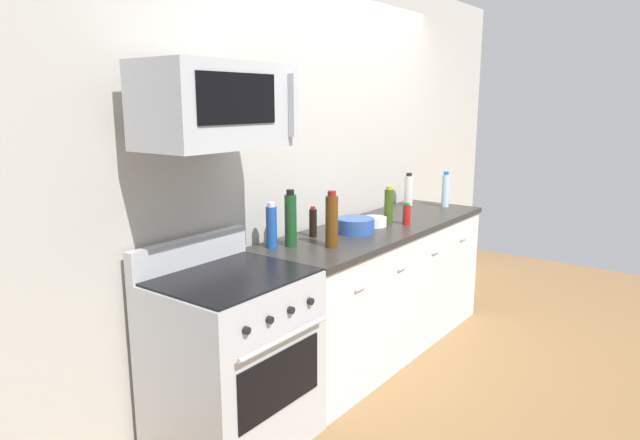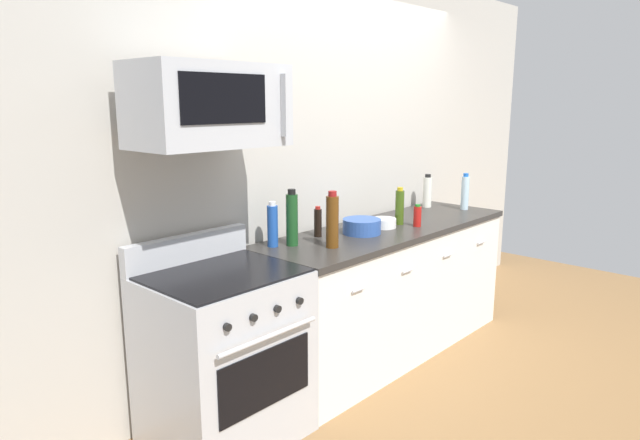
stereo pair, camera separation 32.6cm
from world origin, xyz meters
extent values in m
plane|color=olive|center=(0.00, 0.00, 0.00)|extent=(6.29, 6.29, 0.00)
cube|color=#B7B2A8|center=(0.00, 0.41, 1.35)|extent=(5.24, 0.10, 2.70)
cube|color=silver|center=(0.00, 0.00, 0.44)|extent=(2.12, 0.62, 0.88)
cube|color=#2D2B28|center=(0.00, 0.00, 0.90)|extent=(2.15, 0.65, 0.04)
cube|color=black|center=(0.00, -0.28, 0.05)|extent=(2.12, 0.02, 0.10)
cylinder|color=silver|center=(-0.74, -0.32, 0.72)|extent=(0.10, 0.02, 0.02)
cylinder|color=silver|center=(-0.25, -0.32, 0.72)|extent=(0.10, 0.02, 0.02)
cylinder|color=silver|center=(0.25, -0.32, 0.72)|extent=(0.10, 0.02, 0.02)
cylinder|color=silver|center=(0.74, -0.32, 0.72)|extent=(0.10, 0.02, 0.02)
cube|color=#B7BABF|center=(-1.45, 0.00, 0.46)|extent=(0.76, 0.64, 0.91)
cube|color=black|center=(-1.45, -0.32, 0.45)|extent=(0.58, 0.01, 0.30)
cylinder|color=#B7BABF|center=(-1.45, -0.35, 0.68)|extent=(0.61, 0.02, 0.02)
cube|color=#B7BABF|center=(-1.45, 0.29, 0.99)|extent=(0.76, 0.06, 0.16)
cube|color=black|center=(-1.45, 0.00, 0.92)|extent=(0.73, 0.61, 0.01)
cylinder|color=black|center=(-1.68, -0.33, 0.79)|extent=(0.04, 0.02, 0.04)
cylinder|color=black|center=(-1.53, -0.33, 0.79)|extent=(0.04, 0.02, 0.04)
cylinder|color=black|center=(-1.37, -0.33, 0.79)|extent=(0.04, 0.02, 0.04)
cylinder|color=black|center=(-1.22, -0.33, 0.79)|extent=(0.04, 0.02, 0.04)
cube|color=#B7BABF|center=(-1.45, 0.05, 1.75)|extent=(0.74, 0.40, 0.40)
cube|color=black|center=(-1.51, -0.15, 1.78)|extent=(0.48, 0.01, 0.22)
cube|color=#B7BABF|center=(-1.15, -0.17, 1.75)|extent=(0.02, 0.04, 0.30)
cylinder|color=#385114|center=(0.11, -0.01, 1.04)|extent=(0.06, 0.06, 0.24)
cylinder|color=#B29919|center=(0.11, -0.01, 1.17)|extent=(0.04, 0.04, 0.02)
cylinder|color=black|center=(-0.55, 0.17, 1.01)|extent=(0.05, 0.05, 0.18)
cylinder|color=maroon|center=(-0.55, 0.17, 1.11)|extent=(0.03, 0.03, 0.02)
cylinder|color=silver|center=(0.92, -0.07, 1.05)|extent=(0.06, 0.06, 0.26)
cylinder|color=blue|center=(0.92, -0.07, 1.20)|extent=(0.04, 0.04, 0.03)
cylinder|color=silver|center=(0.81, 0.21, 1.04)|extent=(0.07, 0.07, 0.25)
cylinder|color=black|center=(0.81, 0.21, 1.18)|extent=(0.05, 0.05, 0.02)
cylinder|color=#1E4CA5|center=(-0.92, 0.19, 1.04)|extent=(0.06, 0.06, 0.25)
cylinder|color=silver|center=(-0.92, 0.19, 1.18)|extent=(0.04, 0.04, 0.02)
cylinder|color=#59330F|center=(-0.69, -0.08, 1.07)|extent=(0.08, 0.08, 0.31)
cylinder|color=maroon|center=(-0.69, -0.08, 1.24)|extent=(0.05, 0.05, 0.03)
cylinder|color=#19471E|center=(-0.82, 0.13, 1.08)|extent=(0.07, 0.07, 0.31)
cylinder|color=black|center=(-0.82, 0.13, 1.25)|extent=(0.05, 0.05, 0.03)
cylinder|color=#B21914|center=(0.13, -0.14, 0.99)|extent=(0.05, 0.05, 0.14)
cylinder|color=#19721E|center=(0.13, -0.14, 1.07)|extent=(0.04, 0.04, 0.01)
cylinder|color=#2D519E|center=(-0.29, 0.01, 0.97)|extent=(0.25, 0.25, 0.10)
torus|color=#2D519E|center=(-0.29, 0.01, 1.01)|extent=(0.25, 0.25, 0.01)
cylinder|color=#2D519E|center=(-0.29, 0.01, 0.93)|extent=(0.14, 0.14, 0.01)
cylinder|color=white|center=(-0.05, 0.02, 0.95)|extent=(0.17, 0.17, 0.06)
torus|color=white|center=(-0.05, 0.02, 0.98)|extent=(0.17, 0.17, 0.01)
cylinder|color=white|center=(-0.05, 0.02, 0.92)|extent=(0.10, 0.10, 0.01)
camera|label=1|loc=(-3.32, -1.96, 1.77)|focal=31.52mm
camera|label=2|loc=(-3.11, -2.22, 1.77)|focal=31.52mm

